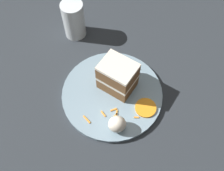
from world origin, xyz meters
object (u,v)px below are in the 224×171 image
Objects in this scene: plate at (112,93)px; drinking_glass at (74,22)px; cream_dollop at (117,124)px; orange_garnish at (146,108)px; cake_slice at (118,76)px.

drinking_glass is (-0.09, 0.24, 0.05)m from plate.
cream_dollop reaches higher than orange_garnish.
cream_dollop is at bearing -150.67° from orange_garnish.
cake_slice is 0.25m from drinking_glass.
plate is 2.32× the size of drinking_glass.
drinking_glass is (-0.18, 0.31, 0.04)m from orange_garnish.
drinking_glass reaches higher than cake_slice.
plate is 4.89× the size of orange_garnish.
drinking_glass is at bearing 104.82° from cream_dollop.
cake_slice is at bearing 46.15° from plate.
plate is 5.63× the size of cream_dollop.
cake_slice is at bearing -63.76° from drinking_glass.
orange_garnish is at bearing 29.33° from cream_dollop.
cake_slice is 2.06× the size of orange_garnish.
drinking_glass is (-0.11, 0.22, -0.01)m from cake_slice.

